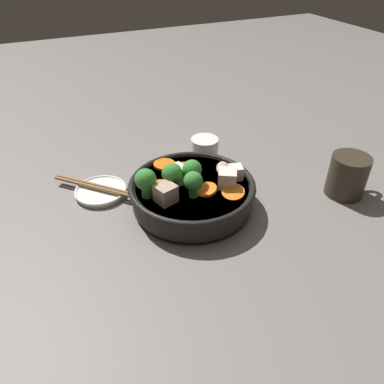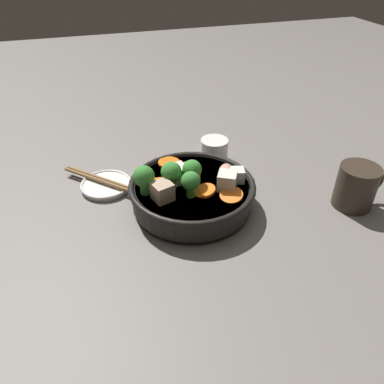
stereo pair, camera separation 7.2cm
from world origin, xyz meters
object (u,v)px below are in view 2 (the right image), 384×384
Objects in this scene: tea_cup at (214,150)px; chopsticks_pair at (106,181)px; dark_mug at (357,186)px; side_saucer at (106,185)px; stirfry_bowl at (191,190)px.

chopsticks_pair is at bearing -171.40° from tea_cup.
side_saucer is at bearing 155.89° from dark_mug.
tea_cup is 0.26m from chopsticks_pair.
side_saucer is 1.68× the size of tea_cup.
tea_cup is (0.26, 0.04, 0.02)m from side_saucer.
chopsticks_pair is at bearing 142.37° from stirfry_bowl.
dark_mug reaches higher than chopsticks_pair.
side_saucer is 0.26m from tea_cup.
stirfry_bowl is 0.19m from chopsticks_pair.
chopsticks_pair is (-0.15, 0.12, -0.02)m from stirfry_bowl.
tea_cup is at bearing 56.14° from stirfry_bowl.
stirfry_bowl is 0.19m from tea_cup.
stirfry_bowl is at bearing 163.97° from dark_mug.
dark_mug is at bearing -24.11° from side_saucer.
side_saucer is 1.07× the size of dark_mug.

